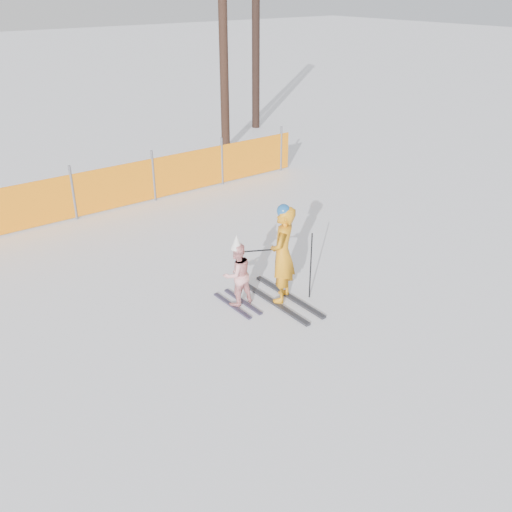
# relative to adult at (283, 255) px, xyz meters

# --- Properties ---
(ground) EXTENTS (120.00, 120.00, 0.00)m
(ground) POSITION_rel_adult_xyz_m (-0.55, -0.50, -0.86)
(ground) COLOR white
(ground) RESTS_ON ground
(adult) EXTENTS (0.72, 1.73, 1.74)m
(adult) POSITION_rel_adult_xyz_m (0.00, 0.00, 0.00)
(adult) COLOR black
(adult) RESTS_ON ground
(child) EXTENTS (0.53, 1.00, 1.27)m
(child) POSITION_rel_adult_xyz_m (-0.67, 0.35, -0.28)
(child) COLOR black
(child) RESTS_ON ground
(ski_poles) EXTENTS (1.02, 0.51, 1.19)m
(ski_poles) POSITION_rel_adult_xyz_m (0.22, -0.09, -0.15)
(ski_poles) COLOR black
(ski_poles) RESTS_ON ground
(safety_fence) EXTENTS (14.28, 0.06, 1.25)m
(safety_fence) POSITION_rel_adult_xyz_m (-2.24, 5.62, -0.30)
(safety_fence) COLOR #595960
(safety_fence) RESTS_ON ground
(tree_trunks) EXTENTS (2.85, 2.06, 7.24)m
(tree_trunks) POSITION_rel_adult_xyz_m (5.88, 9.22, 2.46)
(tree_trunks) COLOR #301D15
(tree_trunks) RESTS_ON ground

